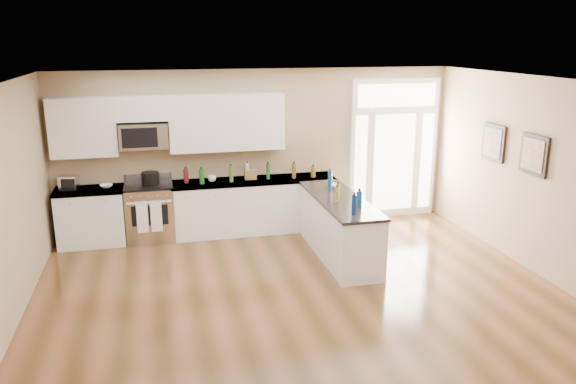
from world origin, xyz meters
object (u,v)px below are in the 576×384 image
Objects in this scene: stockpot at (150,178)px; toaster_oven at (69,183)px; kitchen_range at (150,212)px; peninsula_cabinet at (339,229)px.

stockpot is 1.07× the size of toaster_oven.
stockpot is at bearing 36.43° from kitchen_range.
kitchen_range is (-2.85, 1.45, 0.04)m from peninsula_cabinet.
kitchen_range is 3.96× the size of toaster_oven.
kitchen_range is at bearing -143.57° from stockpot.
kitchen_range is at bearing 8.81° from toaster_oven.
peninsula_cabinet is at bearing -26.90° from kitchen_range.
stockpot is 1.28m from toaster_oven.
kitchen_range is 3.71× the size of stockpot.
kitchen_range is at bearing 153.10° from peninsula_cabinet.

